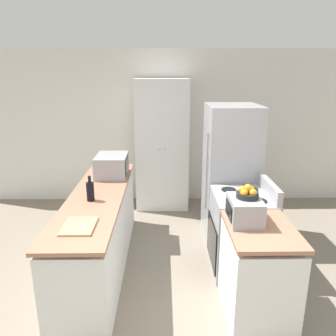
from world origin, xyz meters
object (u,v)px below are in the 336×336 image
object	(u,v)px
pantry_cabinet	(162,145)
wine_bottle	(90,191)
refrigerator	(230,174)
toaster_oven	(245,210)
microwave	(112,165)
fruit_bowl	(247,193)
stove	(241,232)

from	to	relation	value
pantry_cabinet	wine_bottle	world-z (taller)	pantry_cabinet
pantry_cabinet	refrigerator	distance (m)	1.45
refrigerator	toaster_oven	xyz separation A→B (m)	(-0.16, -1.45, 0.11)
pantry_cabinet	microwave	xyz separation A→B (m)	(-0.66, -1.15, -0.01)
wine_bottle	refrigerator	bearing A→B (deg)	28.59
pantry_cabinet	microwave	world-z (taller)	pantry_cabinet
microwave	wine_bottle	bearing A→B (deg)	-96.62
wine_bottle	toaster_oven	xyz separation A→B (m)	(1.52, -0.54, 0.01)
pantry_cabinet	refrigerator	xyz separation A→B (m)	(0.92, -1.11, -0.15)
pantry_cabinet	fruit_bowl	world-z (taller)	pantry_cabinet
pantry_cabinet	toaster_oven	world-z (taller)	pantry_cabinet
toaster_oven	fruit_bowl	bearing A→B (deg)	42.93
stove	toaster_oven	bearing A→B (deg)	-102.89
stove	fruit_bowl	world-z (taller)	fruit_bowl
stove	microwave	size ratio (longest dim) A/B	2.09
refrigerator	microwave	xyz separation A→B (m)	(-1.58, -0.04, 0.14)
microwave	wine_bottle	size ratio (longest dim) A/B	1.86
microwave	wine_bottle	xyz separation A→B (m)	(-0.10, -0.87, -0.03)
stove	refrigerator	size ratio (longest dim) A/B	0.59
fruit_bowl	toaster_oven	bearing A→B (deg)	-137.07
wine_bottle	stove	bearing A→B (deg)	4.16
stove	fruit_bowl	size ratio (longest dim) A/B	5.37
refrigerator	wine_bottle	distance (m)	1.91
microwave	fruit_bowl	size ratio (longest dim) A/B	2.57
stove	refrigerator	bearing A→B (deg)	89.24
microwave	fruit_bowl	xyz separation A→B (m)	(1.44, -1.39, 0.14)
microwave	fruit_bowl	bearing A→B (deg)	-44.11
stove	fruit_bowl	distance (m)	0.97
stove	refrigerator	xyz separation A→B (m)	(0.01, 0.79, 0.45)
wine_bottle	fruit_bowl	distance (m)	1.63
stove	refrigerator	world-z (taller)	refrigerator
refrigerator	wine_bottle	world-z (taller)	refrigerator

